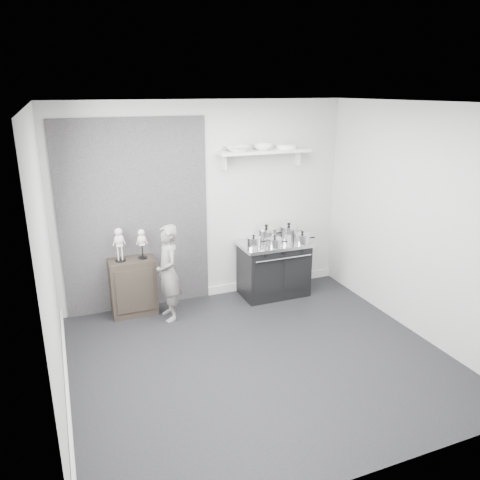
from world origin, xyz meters
name	(u,v)px	position (x,y,z in m)	size (l,w,h in m)	color
ground	(259,358)	(0.00, 0.00, 0.00)	(4.00, 4.00, 0.00)	black
room_shell	(247,211)	(-0.09, 0.15, 1.64)	(4.02, 3.62, 2.71)	#B8B8B6
wall_shelf	(264,152)	(0.80, 1.68, 2.01)	(1.30, 0.26, 0.24)	silver
stove	(274,268)	(0.88, 1.48, 0.40)	(0.98, 0.61, 0.78)	black
side_cabinet	(133,287)	(-1.07, 1.61, 0.37)	(0.58, 0.34, 0.75)	black
child	(168,273)	(-0.67, 1.30, 0.62)	(0.45, 0.30, 1.25)	slate
pot_front_left	(254,242)	(0.54, 1.40, 0.85)	(0.29, 0.20, 0.18)	silver
pot_back_left	(266,234)	(0.82, 1.60, 0.88)	(0.37, 0.28, 0.24)	silver
pot_back_right	(289,232)	(1.15, 1.56, 0.88)	(0.36, 0.27, 0.24)	silver
pot_front_right	(302,238)	(1.22, 1.30, 0.86)	(0.31, 0.22, 0.18)	silver
pot_front_center	(275,242)	(0.80, 1.29, 0.85)	(0.29, 0.20, 0.16)	silver
skeleton_full	(119,242)	(-1.20, 1.61, 1.00)	(0.14, 0.09, 0.50)	beige
skeleton_torso	(142,242)	(-0.92, 1.61, 0.97)	(0.12, 0.08, 0.45)	beige
bowl_large	(237,148)	(0.40, 1.67, 2.08)	(0.32, 0.32, 0.08)	white
bowl_small	(263,147)	(0.78, 1.67, 2.08)	(0.26, 0.26, 0.08)	white
plate_stack	(286,147)	(1.12, 1.67, 2.07)	(0.28, 0.28, 0.06)	white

